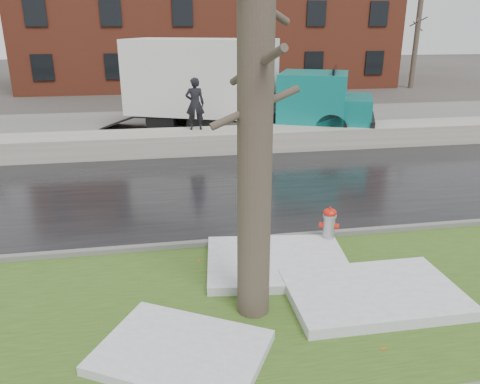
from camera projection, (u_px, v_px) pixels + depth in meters
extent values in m
plane|color=#47423D|center=(277.00, 265.00, 8.92)|extent=(120.00, 120.00, 0.00)
cube|color=#2C4918|center=(295.00, 300.00, 7.76)|extent=(60.00, 4.50, 0.04)
cube|color=black|center=(237.00, 188.00, 13.09)|extent=(60.00, 7.00, 0.03)
cube|color=slate|center=(206.00, 126.00, 20.97)|extent=(60.00, 9.00, 0.03)
cube|color=slate|center=(265.00, 239.00, 9.82)|extent=(60.00, 0.15, 0.14)
cube|color=#ADA99E|center=(218.00, 141.00, 16.86)|extent=(60.00, 1.60, 0.75)
cube|color=brown|center=(207.00, 15.00, 35.36)|extent=(26.00, 12.00, 10.00)
cylinder|color=brown|center=(94.00, 42.00, 30.95)|extent=(0.36, 0.36, 6.50)
cylinder|color=brown|center=(92.00, 26.00, 30.63)|extent=(0.84, 1.62, 0.73)
cylinder|color=brown|center=(91.00, 12.00, 30.32)|extent=(1.08, 1.26, 0.66)
cylinder|color=brown|center=(93.00, 36.00, 30.83)|extent=(1.40, 0.61, 0.63)
cylinder|color=brown|center=(416.00, 41.00, 32.66)|extent=(0.36, 0.36, 6.50)
cylinder|color=brown|center=(418.00, 26.00, 32.34)|extent=(0.84, 1.62, 0.73)
cylinder|color=brown|center=(420.00, 12.00, 32.04)|extent=(1.08, 1.26, 0.66)
cylinder|color=brown|center=(417.00, 35.00, 32.54)|extent=(1.40, 0.61, 0.63)
cylinder|color=#9EA1A5|center=(329.00, 229.00, 9.54)|extent=(0.31, 0.31, 0.71)
ellipsoid|color=red|center=(330.00, 212.00, 9.42)|extent=(0.37, 0.37, 0.17)
cylinder|color=red|center=(330.00, 208.00, 9.39)|extent=(0.07, 0.07, 0.05)
cylinder|color=red|center=(322.00, 225.00, 9.55)|extent=(0.14, 0.14, 0.11)
cylinder|color=red|center=(336.00, 226.00, 9.48)|extent=(0.14, 0.14, 0.11)
cylinder|color=#9EA1A5|center=(330.00, 223.00, 9.65)|extent=(0.17, 0.15, 0.14)
cylinder|color=brown|center=(255.00, 114.00, 6.40)|extent=(0.59, 0.59, 6.27)
cylinder|color=brown|center=(256.00, 67.00, 6.19)|extent=(0.49, 1.53, 0.65)
cylinder|color=brown|center=(256.00, 1.00, 5.91)|extent=(1.14, 0.96, 0.59)
cylinder|color=brown|center=(255.00, 107.00, 6.37)|extent=(1.30, 0.32, 0.56)
cube|color=black|center=(236.00, 117.00, 19.35)|extent=(8.50, 4.47, 0.24)
cube|color=silver|center=(202.00, 77.00, 19.12)|extent=(6.53, 4.86, 2.96)
cube|color=#0D7571|center=(313.00, 97.00, 18.36)|extent=(3.36, 3.42, 1.87)
cube|color=#0D7571|center=(354.00, 110.00, 18.16)|extent=(2.16, 2.74, 0.99)
cube|color=black|center=(334.00, 80.00, 17.97)|extent=(0.95, 2.05, 0.99)
cube|color=black|center=(125.00, 120.00, 20.56)|extent=(2.25, 1.95, 0.74)
cylinder|color=black|center=(331.00, 130.00, 17.47)|extent=(1.24, 0.78, 1.21)
cylinder|color=black|center=(334.00, 119.00, 19.59)|extent=(1.24, 0.78, 1.21)
cylinder|color=black|center=(202.00, 124.00, 18.57)|extent=(1.24, 0.78, 1.21)
cylinder|color=black|center=(218.00, 114.00, 20.68)|extent=(1.24, 0.78, 1.21)
cylinder|color=black|center=(161.00, 122.00, 18.95)|extent=(1.24, 0.78, 1.21)
cylinder|color=black|center=(181.00, 112.00, 21.06)|extent=(1.24, 0.78, 1.21)
imported|color=black|center=(195.00, 104.00, 16.58)|extent=(0.70, 0.48, 1.85)
cube|color=silver|center=(277.00, 262.00, 8.78)|extent=(2.82, 2.30, 0.16)
cube|color=silver|center=(181.00, 352.00, 6.39)|extent=(2.70, 2.48, 0.14)
cube|color=silver|center=(373.00, 293.00, 7.74)|extent=(2.81, 1.81, 0.18)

